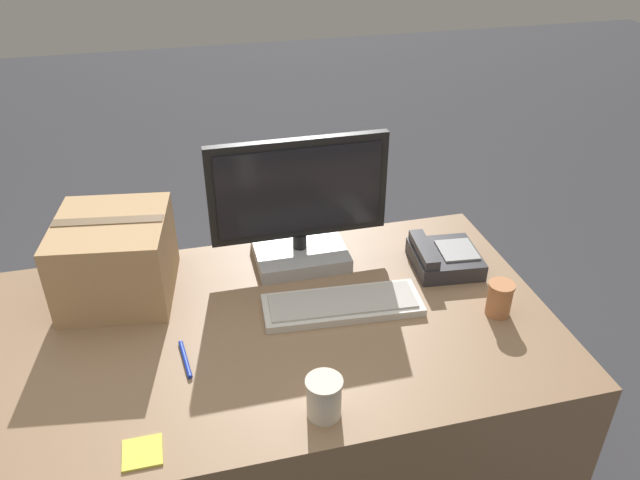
% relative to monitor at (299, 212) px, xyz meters
% --- Properties ---
extents(office_desk, '(1.80, 0.90, 0.75)m').
position_rel_monitor_xyz_m(office_desk, '(-0.27, -0.30, -0.55)').
color(office_desk, '#8C6B4C').
rests_on(office_desk, ground_plane).
extents(monitor, '(0.55, 0.23, 0.41)m').
position_rel_monitor_xyz_m(monitor, '(0.00, 0.00, 0.00)').
color(monitor, '#B7B7B7').
rests_on(monitor, office_desk).
extents(keyboard, '(0.46, 0.19, 0.03)m').
position_rel_monitor_xyz_m(keyboard, '(0.06, -0.28, -0.16)').
color(keyboard, beige).
rests_on(keyboard, office_desk).
extents(desk_phone, '(0.22, 0.22, 0.08)m').
position_rel_monitor_xyz_m(desk_phone, '(0.43, -0.15, -0.14)').
color(desk_phone, '#2D2D33').
rests_on(desk_phone, office_desk).
extents(paper_cup_left, '(0.09, 0.09, 0.10)m').
position_rel_monitor_xyz_m(paper_cup_left, '(-0.09, -0.65, -0.12)').
color(paper_cup_left, beige).
rests_on(paper_cup_left, office_desk).
extents(paper_cup_right, '(0.07, 0.07, 0.10)m').
position_rel_monitor_xyz_m(paper_cup_right, '(0.48, -0.41, -0.12)').
color(paper_cup_right, '#BC7547').
rests_on(paper_cup_right, office_desk).
extents(cardboard_box, '(0.35, 0.37, 0.24)m').
position_rel_monitor_xyz_m(cardboard_box, '(-0.55, -0.04, -0.05)').
color(cardboard_box, tan).
rests_on(cardboard_box, office_desk).
extents(pen_marker, '(0.03, 0.14, 0.01)m').
position_rel_monitor_xyz_m(pen_marker, '(-0.39, -0.39, -0.17)').
color(pen_marker, '#1933B2').
rests_on(pen_marker, office_desk).
extents(sticky_note_pad, '(0.09, 0.09, 0.01)m').
position_rel_monitor_xyz_m(sticky_note_pad, '(-0.50, -0.66, -0.17)').
color(sticky_note_pad, '#E5DB4C').
rests_on(sticky_note_pad, office_desk).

